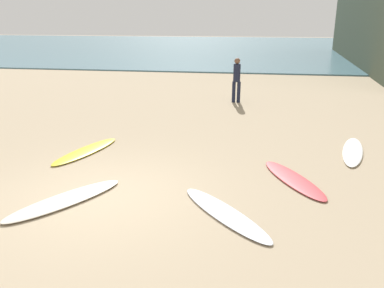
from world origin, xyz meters
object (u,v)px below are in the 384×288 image
at_px(surfboard_0, 294,179).
at_px(beachgoer_near, 237,78).
at_px(surfboard_3, 225,213).
at_px(surfboard_4, 65,200).
at_px(surfboard_2, 353,151).
at_px(surfboard_1, 86,151).

height_order(surfboard_0, beachgoer_near, beachgoer_near).
xyz_separation_m(surfboard_3, surfboard_4, (-3.04, 0.05, 0.01)).
xyz_separation_m(surfboard_4, beachgoer_near, (2.79, 9.44, 0.95)).
relative_size(surfboard_3, beachgoer_near, 1.36).
relative_size(surfboard_0, beachgoer_near, 1.26).
bearing_deg(surfboard_2, surfboard_4, 45.85).
distance_m(surfboard_3, beachgoer_near, 9.54).
height_order(surfboard_0, surfboard_1, surfboard_1).
relative_size(surfboard_0, surfboard_1, 0.94).
bearing_deg(beachgoer_near, surfboard_2, -57.43).
bearing_deg(surfboard_0, surfboard_1, -38.21).
bearing_deg(beachgoer_near, surfboard_4, -103.87).
bearing_deg(surfboard_3, surfboard_1, 102.60).
height_order(surfboard_3, beachgoer_near, beachgoer_near).
relative_size(surfboard_1, surfboard_3, 0.99).
bearing_deg(surfboard_4, surfboard_0, -125.37).
relative_size(surfboard_1, surfboard_4, 0.97).
distance_m(surfboard_3, surfboard_4, 3.04).
distance_m(surfboard_1, surfboard_4, 2.83).
xyz_separation_m(surfboard_1, surfboard_4, (0.76, -2.73, 0.00)).
height_order(surfboard_2, surfboard_4, surfboard_4).
distance_m(surfboard_0, beachgoer_near, 7.98).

